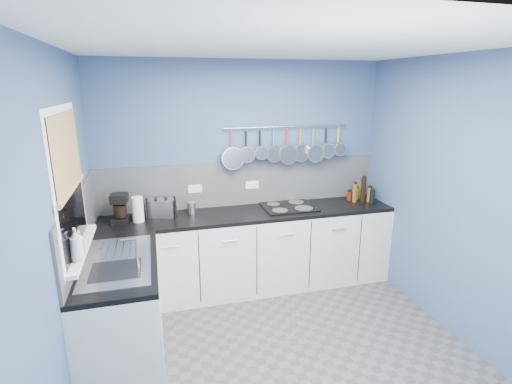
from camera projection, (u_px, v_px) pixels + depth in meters
name	position (u px, v px, depth m)	size (l,w,h in m)	color
floor	(284.00, 355.00, 3.33)	(3.20, 3.00, 0.02)	#47474C
ceiling	(292.00, 43.00, 2.65)	(3.20, 3.00, 0.02)	white
wall_back	(243.00, 174.00, 4.39)	(3.20, 0.02, 2.50)	#39517B
wall_front	(412.00, 334.00, 1.58)	(3.20, 0.02, 2.50)	#39517B
wall_left	(60.00, 237.00, 2.58)	(0.02, 3.00, 2.50)	#39517B
wall_right	(460.00, 201.00, 3.39)	(0.02, 3.00, 2.50)	#39517B
backsplash_back	(243.00, 183.00, 4.40)	(3.20, 0.02, 0.50)	slate
backsplash_left	(80.00, 222.00, 3.17)	(0.02, 1.80, 0.50)	slate
cabinet_run_back	(250.00, 252.00, 4.32)	(3.20, 0.60, 0.86)	silver
worktop_back	(250.00, 214.00, 4.20)	(3.20, 0.60, 0.04)	black
cabinet_run_left	(123.00, 313.00, 3.16)	(0.60, 1.20, 0.86)	silver
worktop_left	(118.00, 263.00, 3.04)	(0.60, 1.20, 0.04)	black
window_frame	(69.00, 183.00, 2.79)	(0.01, 1.00, 1.10)	white
window_glass	(70.00, 183.00, 2.79)	(0.01, 0.90, 1.00)	black
bamboo_blind	(67.00, 152.00, 2.73)	(0.01, 0.90, 0.55)	#AB804F
window_sill	(81.00, 248.00, 2.93)	(0.10, 0.98, 0.03)	white
sink_unit	(118.00, 260.00, 3.03)	(0.50, 0.95, 0.01)	silver
mixer_tap	(137.00, 253.00, 2.87)	(0.12, 0.08, 0.26)	silver
socket_left	(195.00, 189.00, 4.25)	(0.15, 0.01, 0.09)	white
socket_right	(252.00, 185.00, 4.42)	(0.15, 0.01, 0.09)	white
pot_rail	(287.00, 127.00, 4.32)	(0.02, 0.02, 1.45)	silver
soap_bottle_a	(76.00, 245.00, 2.67)	(0.09, 0.09, 0.24)	white
soap_bottle_b	(80.00, 242.00, 2.79)	(0.08, 0.08, 0.17)	white
paper_towel	(138.00, 209.00, 3.87)	(0.11, 0.11, 0.26)	white
coffee_maker	(120.00, 208.00, 3.84)	(0.16, 0.18, 0.29)	black
toaster	(161.00, 208.00, 4.04)	(0.29, 0.16, 0.18)	silver
canister	(192.00, 208.00, 4.13)	(0.09, 0.09, 0.12)	silver
hob	(288.00, 206.00, 4.37)	(0.58, 0.51, 0.01)	black
pan_0	(232.00, 149.00, 4.21)	(0.25, 0.09, 0.44)	silver
pan_1	(246.00, 145.00, 4.24)	(0.18, 0.09, 0.37)	silver
pan_2	(260.00, 143.00, 4.28)	(0.15, 0.12, 0.34)	silver
pan_3	(274.00, 145.00, 4.32)	(0.20, 0.08, 0.39)	silver
pan_4	(287.00, 145.00, 4.37)	(0.23, 0.09, 0.42)	silver
pan_5	(300.00, 144.00, 4.40)	(0.21, 0.08, 0.40)	silver
pan_6	(313.00, 144.00, 4.44)	(0.21, 0.12, 0.40)	silver
pan_7	(326.00, 142.00, 4.48)	(0.18, 0.11, 0.37)	silver
pan_8	(338.00, 140.00, 4.52)	(0.16, 0.10, 0.35)	silver
condiment_0	(362.00, 190.00, 4.66)	(0.06, 0.06, 0.22)	#3F721E
condiment_1	(356.00, 193.00, 4.64)	(0.06, 0.06, 0.14)	#8C5914
condiment_2	(349.00, 196.00, 4.62)	(0.06, 0.06, 0.10)	#4C190C
condiment_3	(370.00, 195.00, 4.55)	(0.07, 0.07, 0.17)	brown
condiment_4	(363.00, 190.00, 4.51)	(0.06, 0.06, 0.30)	black
condiment_5	(355.00, 193.00, 4.53)	(0.05, 0.05, 0.22)	brown
condiment_6	(372.00, 197.00, 4.47)	(0.06, 0.06, 0.16)	black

